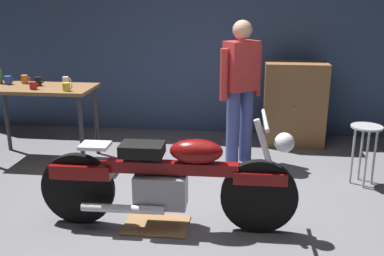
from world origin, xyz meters
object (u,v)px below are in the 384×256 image
(mug_orange_travel, at_px, (25,79))
(mug_black_matte, at_px, (38,81))
(mug_white_ceramic, at_px, (66,81))
(mug_yellow_tall, at_px, (66,87))
(mug_blue_enamel, at_px, (8,80))
(wooden_dresser, at_px, (294,104))
(motorcycle, at_px, (168,179))
(mug_red_diner, at_px, (33,86))
(shop_stool, at_px, (365,139))
(person_standing, at_px, (241,86))

(mug_orange_travel, relative_size, mug_black_matte, 1.03)
(mug_orange_travel, bearing_deg, mug_white_ceramic, 1.04)
(mug_yellow_tall, distance_m, mug_blue_enamel, 0.89)
(wooden_dresser, bearing_deg, mug_orange_travel, -166.67)
(motorcycle, xyz_separation_m, mug_yellow_tall, (-1.37, 1.28, 0.50))
(mug_blue_enamel, bearing_deg, mug_white_ceramic, 7.33)
(mug_red_diner, bearing_deg, shop_stool, -2.53)
(mug_black_matte, distance_m, mug_white_ceramic, 0.31)
(mug_black_matte, height_order, mug_blue_enamel, mug_black_matte)
(motorcycle, bearing_deg, mug_red_diner, 142.47)
(mug_yellow_tall, relative_size, mug_black_matte, 1.03)
(person_standing, distance_m, mug_orange_travel, 2.61)
(mug_blue_enamel, bearing_deg, person_standing, 1.63)
(person_standing, height_order, mug_black_matte, person_standing)
(person_standing, relative_size, mug_white_ceramic, 15.62)
(mug_white_ceramic, bearing_deg, wooden_dresser, 15.49)
(mug_yellow_tall, bearing_deg, motorcycle, -43.08)
(shop_stool, distance_m, mug_white_ceramic, 3.47)
(mug_orange_travel, height_order, mug_white_ceramic, mug_orange_travel)
(mug_orange_travel, height_order, mug_red_diner, mug_orange_travel)
(motorcycle, relative_size, wooden_dresser, 1.99)
(mug_yellow_tall, relative_size, mug_orange_travel, 1.00)
(person_standing, relative_size, wooden_dresser, 1.52)
(person_standing, distance_m, mug_yellow_tall, 1.97)
(mug_red_diner, relative_size, mug_white_ceramic, 1.02)
(mug_red_diner, bearing_deg, mug_yellow_tall, -4.97)
(person_standing, relative_size, shop_stool, 2.61)
(mug_blue_enamel, bearing_deg, motorcycle, -35.29)
(shop_stool, height_order, wooden_dresser, wooden_dresser)
(motorcycle, distance_m, mug_yellow_tall, 1.94)
(mug_orange_travel, distance_m, mug_white_ceramic, 0.52)
(motorcycle, xyz_separation_m, shop_stool, (1.87, 1.16, 0.05))
(person_standing, xyz_separation_m, mug_white_ceramic, (-2.09, 0.01, 0.02))
(shop_stool, relative_size, mug_black_matte, 5.74)
(mug_red_diner, bearing_deg, wooden_dresser, 20.11)
(mug_orange_travel, relative_size, mug_red_diner, 1.05)
(mug_white_ceramic, bearing_deg, mug_red_diner, -126.13)
(mug_yellow_tall, bearing_deg, mug_blue_enamel, 161.25)
(mug_blue_enamel, xyz_separation_m, mug_white_ceramic, (0.69, 0.09, -0.00))
(mug_white_ceramic, bearing_deg, shop_stool, -8.39)
(shop_stool, bearing_deg, mug_red_diner, 177.47)
(mug_black_matte, relative_size, mug_blue_enamel, 0.94)
(mug_blue_enamel, distance_m, mug_white_ceramic, 0.69)
(person_standing, xyz_separation_m, mug_yellow_tall, (-1.93, -0.37, 0.02))
(wooden_dresser, bearing_deg, mug_white_ceramic, -164.51)
(mug_orange_travel, bearing_deg, mug_black_matte, -26.76)
(shop_stool, height_order, mug_white_ceramic, mug_white_ceramic)
(person_standing, height_order, shop_stool, person_standing)
(motorcycle, bearing_deg, person_standing, 70.09)
(mug_orange_travel, xyz_separation_m, mug_red_diner, (0.27, -0.33, -0.01))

